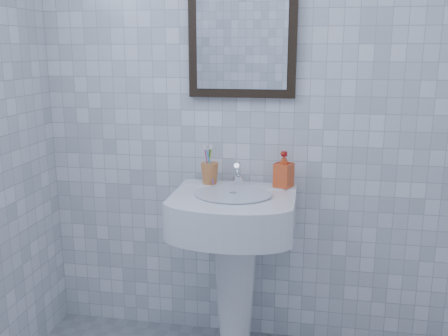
# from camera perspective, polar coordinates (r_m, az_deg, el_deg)

# --- Properties ---
(wall_back) EXTENTS (2.20, 0.02, 2.50)m
(wall_back) POSITION_cam_1_polar(r_m,az_deg,el_deg) (2.38, 4.76, 8.28)
(wall_back) COLOR white
(wall_back) RESTS_ON ground
(washbasin) EXTENTS (0.55, 0.40, 0.84)m
(washbasin) POSITION_cam_1_polar(r_m,az_deg,el_deg) (2.35, 1.21, -9.02)
(washbasin) COLOR white
(washbasin) RESTS_ON ground
(faucet) EXTENTS (0.05, 0.10, 0.12)m
(faucet) POSITION_cam_1_polar(r_m,az_deg,el_deg) (2.34, 1.63, -0.91)
(faucet) COLOR white
(faucet) RESTS_ON washbasin
(toothbrush_cup) EXTENTS (0.09, 0.09, 0.10)m
(toothbrush_cup) POSITION_cam_1_polar(r_m,az_deg,el_deg) (2.37, -1.65, -0.61)
(toothbrush_cup) COLOR #CB753A
(toothbrush_cup) RESTS_ON washbasin
(soap_dispenser) EXTENTS (0.10, 0.10, 0.17)m
(soap_dispenser) POSITION_cam_1_polar(r_m,az_deg,el_deg) (2.32, 6.85, -0.16)
(soap_dispenser) COLOR red
(soap_dispenser) RESTS_ON washbasin
(wall_mirror) EXTENTS (0.50, 0.04, 0.62)m
(wall_mirror) POSITION_cam_1_polar(r_m,az_deg,el_deg) (2.36, 2.10, 15.57)
(wall_mirror) COLOR black
(wall_mirror) RESTS_ON wall_back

